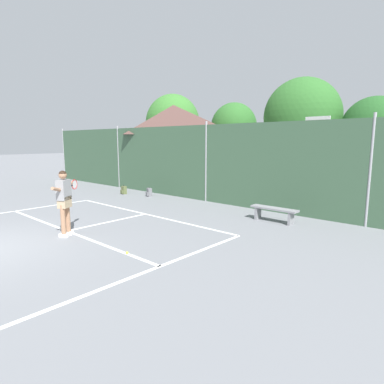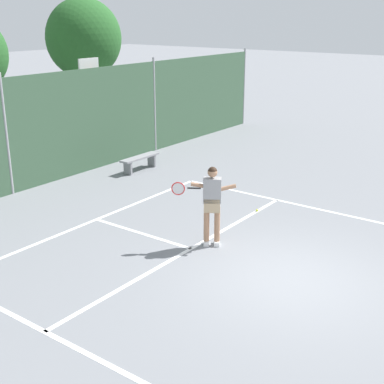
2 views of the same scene
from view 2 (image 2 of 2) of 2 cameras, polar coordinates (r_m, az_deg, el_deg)
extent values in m
plane|color=slate|center=(10.95, 10.49, -9.19)|extent=(120.00, 120.00, 0.00)
cube|color=white|center=(13.96, -10.16, -2.89)|extent=(8.20, 0.10, 0.01)
cube|color=white|center=(14.46, 17.74, -2.75)|extent=(0.10, 11.00, 0.01)
cube|color=white|center=(12.09, -0.12, -6.07)|extent=(8.20, 0.10, 0.01)
cube|color=white|center=(12.95, -5.42, -4.41)|extent=(0.10, 2.97, 0.01)
cube|color=#38563D|center=(16.12, -19.19, 5.49)|extent=(26.00, 0.05, 3.35)
cylinder|color=#99999E|center=(16.11, -19.22, 5.75)|extent=(0.09, 0.09, 3.50)
cylinder|color=#99999E|center=(20.41, -4.04, 9.26)|extent=(0.09, 0.09, 3.50)
cylinder|color=#99999E|center=(25.65, 5.56, 11.14)|extent=(0.09, 0.09, 3.50)
cylinder|color=yellow|center=(19.77, -10.87, 8.01)|extent=(0.12, 0.12, 3.05)
cube|color=white|center=(19.46, -10.97, 12.98)|extent=(0.90, 0.06, 0.60)
torus|color=#D85919|center=(19.29, -10.37, 12.31)|extent=(0.48, 0.48, 0.02)
cylinder|color=brown|center=(29.84, -11.12, 10.50)|extent=(0.36, 0.36, 2.03)
ellipsoid|color=#235623|center=(29.60, -11.46, 15.80)|extent=(4.12, 3.71, 4.12)
cube|color=silver|center=(12.28, 2.67, -5.44)|extent=(0.28, 0.24, 0.10)
cube|color=silver|center=(12.29, 1.54, -5.41)|extent=(0.28, 0.24, 0.10)
cylinder|color=#A37556|center=(12.10, 2.70, -3.45)|extent=(0.13, 0.13, 0.82)
cylinder|color=#A37556|center=(12.11, 1.56, -3.42)|extent=(0.13, 0.13, 0.82)
cube|color=tan|center=(11.93, 2.16, -1.34)|extent=(0.39, 0.43, 0.32)
cube|color=gray|center=(11.82, 2.18, 0.20)|extent=(0.42, 0.47, 0.56)
sphere|color=#A37556|center=(11.70, 2.20, 2.11)|extent=(0.22, 0.22, 0.22)
sphere|color=black|center=(11.69, 2.20, 2.20)|extent=(0.21, 0.21, 0.21)
cylinder|color=#A37556|center=(11.77, 1.21, 0.65)|extent=(0.37, 0.52, 0.17)
cylinder|color=#A37556|center=(11.80, 3.54, 0.40)|extent=(0.35, 0.48, 0.22)
cylinder|color=black|center=(11.78, 0.23, 0.40)|extent=(0.19, 0.27, 0.04)
torus|color=red|center=(11.76, -1.49, 0.37)|extent=(0.18, 0.27, 0.30)
cylinder|color=silver|center=(11.76, -1.49, 0.37)|extent=(0.14, 0.22, 0.26)
sphere|color=#CCE033|center=(14.38, 6.96, -1.96)|extent=(0.07, 0.07, 0.07)
cube|color=gray|center=(17.99, -5.58, 3.71)|extent=(1.60, 0.36, 0.06)
cube|color=gray|center=(17.62, -6.86, 2.59)|extent=(0.08, 0.32, 0.45)
cube|color=gray|center=(18.48, -4.32, 3.42)|extent=(0.08, 0.32, 0.45)
camera|label=1|loc=(18.10, 29.68, 8.63)|focal=30.08mm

